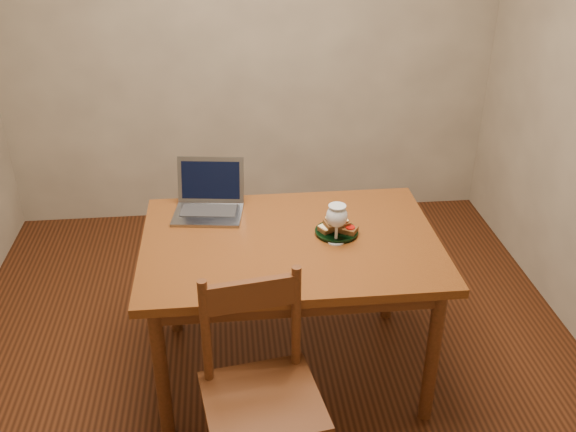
{
  "coord_description": "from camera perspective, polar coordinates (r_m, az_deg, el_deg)",
  "views": [
    {
      "loc": [
        -0.17,
        -2.47,
        2.18
      ],
      "look_at": [
        0.09,
        0.04,
        0.8
      ],
      "focal_mm": 40.0,
      "sensor_mm": 36.0,
      "label": 1
    }
  ],
  "objects": [
    {
      "name": "sandwich_tomato",
      "position": [
        2.85,
        5.11,
        -1.07
      ],
      "size": [
        0.12,
        0.11,
        0.03
      ],
      "primitive_type": null,
      "rotation": [
        0.0,
        0.0,
        -0.57
      ],
      "color": "#381E0C",
      "rests_on": "plate"
    },
    {
      "name": "back_wall",
      "position": [
        4.18,
        -3.55,
        16.51
      ],
      "size": [
        3.2,
        0.02,
        2.6
      ],
      "primitive_type": "cube",
      "color": "gray",
      "rests_on": "floor"
    },
    {
      "name": "plate",
      "position": [
        2.86,
        4.33,
        -1.44
      ],
      "size": [
        0.19,
        0.19,
        0.02
      ],
      "primitive_type": "cylinder",
      "color": "black",
      "rests_on": "table"
    },
    {
      "name": "floor",
      "position": [
        3.31,
        -1.51,
        -12.79
      ],
      "size": [
        3.2,
        3.2,
        0.02
      ],
      "primitive_type": "cube",
      "color": "black",
      "rests_on": "ground"
    },
    {
      "name": "front_wall",
      "position": [
        1.24,
        3.76,
        -16.55
      ],
      "size": [
        3.2,
        0.02,
        2.6
      ],
      "primitive_type": "cube",
      "color": "gray",
      "rests_on": "floor"
    },
    {
      "name": "table",
      "position": [
        2.86,
        0.22,
        -3.57
      ],
      "size": [
        1.3,
        0.9,
        0.74
      ],
      "color": "#4B220C",
      "rests_on": "floor"
    },
    {
      "name": "sandwich_top",
      "position": [
        2.84,
        4.35,
        -0.57
      ],
      "size": [
        0.12,
        0.09,
        0.03
      ],
      "primitive_type": null,
      "rotation": [
        0.0,
        0.0,
        0.29
      ],
      "color": "#381E0C",
      "rests_on": "plate"
    },
    {
      "name": "chair",
      "position": [
        2.45,
        -2.44,
        -14.89
      ],
      "size": [
        0.48,
        0.47,
        0.46
      ],
      "rotation": [
        0.0,
        0.0,
        0.16
      ],
      "color": "#3C210C",
      "rests_on": "floor"
    },
    {
      "name": "sandwich_cheese",
      "position": [
        2.85,
        3.68,
        -0.99
      ],
      "size": [
        0.11,
        0.09,
        0.03
      ],
      "primitive_type": null,
      "rotation": [
        0.0,
        0.0,
        0.53
      ],
      "color": "#381E0C",
      "rests_on": "plate"
    },
    {
      "name": "laptop",
      "position": [
        3.05,
        -7.02,
        1.6
      ],
      "size": [
        0.35,
        0.33,
        0.23
      ],
      "rotation": [
        0.0,
        0.0,
        -0.13
      ],
      "color": "slate",
      "rests_on": "table"
    },
    {
      "name": "milk_glass",
      "position": [
        2.76,
        4.34,
        -0.68
      ],
      "size": [
        0.09,
        0.09,
        0.18
      ],
      "primitive_type": null,
      "color": "white",
      "rests_on": "table"
    }
  ]
}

